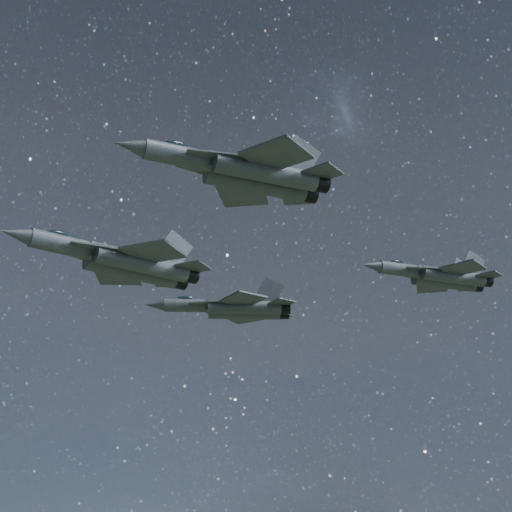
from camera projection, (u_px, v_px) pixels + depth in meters
name	position (u px, v px, depth m)	size (l,w,h in m)	color
jet_lead	(122.00, 261.00, 62.60)	(18.48, 12.64, 4.64)	#343B41
jet_left	(232.00, 308.00, 84.60)	(17.96, 11.98, 4.56)	#343B41
jet_right	(244.00, 172.00, 52.78)	(16.78, 11.96, 4.28)	#343B41
jet_slot	(438.00, 276.00, 74.31)	(15.16, 10.72, 3.84)	#343B41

